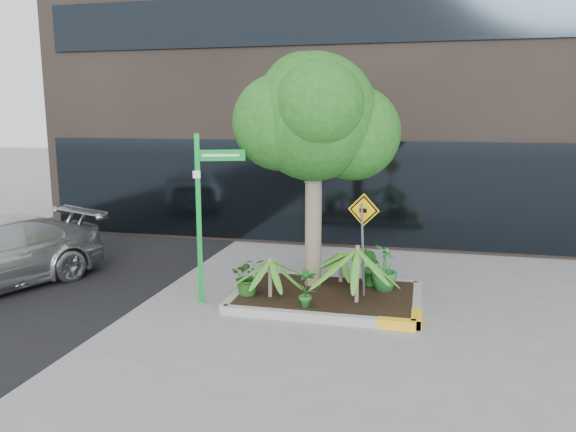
# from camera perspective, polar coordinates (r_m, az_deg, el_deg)

# --- Properties ---
(ground) EXTENTS (80.00, 80.00, 0.00)m
(ground) POSITION_cam_1_polar(r_m,az_deg,el_deg) (10.11, 2.55, -9.02)
(ground) COLOR gray
(ground) RESTS_ON ground
(asphalt_road) EXTENTS (7.00, 80.00, 0.01)m
(asphalt_road) POSITION_cam_1_polar(r_m,az_deg,el_deg) (12.95, -27.14, -5.80)
(asphalt_road) COLOR black
(asphalt_road) RESTS_ON ground
(planter) EXTENTS (3.35, 2.36, 0.15)m
(planter) POSITION_cam_1_polar(r_m,az_deg,el_deg) (10.29, 4.13, -8.08)
(planter) COLOR #9E9E99
(planter) RESTS_ON ground
(tree) EXTENTS (3.00, 2.66, 4.50)m
(tree) POSITION_cam_1_polar(r_m,az_deg,el_deg) (10.34, 2.68, 9.99)
(tree) COLOR gray
(tree) RESTS_ON ground
(palm_front) EXTENTS (1.12, 1.12, 1.25)m
(palm_front) POSITION_cam_1_polar(r_m,az_deg,el_deg) (9.61, 7.08, -3.37)
(palm_front) COLOR gray
(palm_front) RESTS_ON ground
(palm_left) EXTENTS (0.80, 0.80, 0.89)m
(palm_left) POSITION_cam_1_polar(r_m,az_deg,el_deg) (9.90, -1.84, -4.50)
(palm_left) COLOR gray
(palm_left) RESTS_ON ground
(palm_back) EXTENTS (0.71, 0.71, 0.79)m
(palm_back) POSITION_cam_1_polar(r_m,az_deg,el_deg) (10.83, 5.40, -3.67)
(palm_back) COLOR gray
(palm_back) RESTS_ON ground
(shrub_a) EXTENTS (0.82, 0.82, 0.69)m
(shrub_a) POSITION_cam_1_polar(r_m,az_deg,el_deg) (10.10, -4.03, -6.09)
(shrub_a) COLOR #215217
(shrub_a) RESTS_ON planter
(shrub_b) EXTENTS (0.55, 0.55, 0.84)m
(shrub_b) POSITION_cam_1_polar(r_m,az_deg,el_deg) (10.47, 9.79, -5.20)
(shrub_b) COLOR #227129
(shrub_b) RESTS_ON planter
(shrub_c) EXTENTS (0.41, 0.41, 0.70)m
(shrub_c) POSITION_cam_1_polar(r_m,az_deg,el_deg) (9.44, 1.85, -7.23)
(shrub_c) COLOR #216C21
(shrub_c) RESTS_ON planter
(shrub_d) EXTENTS (0.53, 0.53, 0.74)m
(shrub_d) POSITION_cam_1_polar(r_m,az_deg,el_deg) (10.68, 8.49, -5.13)
(shrub_d) COLOR #185619
(shrub_d) RESTS_ON planter
(street_sign_post) EXTENTS (1.09, 0.85, 3.02)m
(street_sign_post) POSITION_cam_1_polar(r_m,az_deg,el_deg) (10.00, -8.75, 1.69)
(street_sign_post) COLOR #0D932D
(street_sign_post) RESTS_ON ground
(cattle_sign) EXTENTS (0.56, 0.27, 1.86)m
(cattle_sign) POSITION_cam_1_polar(r_m,az_deg,el_deg) (9.77, 7.66, -1.21)
(cattle_sign) COLOR slate
(cattle_sign) RESTS_ON ground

